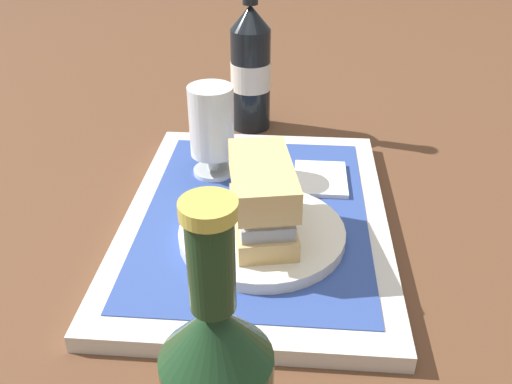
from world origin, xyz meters
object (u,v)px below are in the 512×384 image
object	(u,v)px
plate	(262,234)
beer_glass	(212,127)
sandwich	(262,195)
beer_bottle	(251,67)

from	to	relation	value
plate	beer_glass	size ratio (longest dim) A/B	1.52
sandwich	beer_glass	world-z (taller)	beer_glass
beer_glass	plate	bearing A→B (deg)	-152.56
sandwich	beer_bottle	xyz separation A→B (m)	(0.35, 0.04, 0.03)
sandwich	beer_bottle	world-z (taller)	beer_bottle
sandwich	plate	bearing A→B (deg)	180.00
beer_glass	beer_bottle	world-z (taller)	beer_bottle
beer_glass	beer_bottle	bearing A→B (deg)	-9.71
plate	sandwich	bearing A→B (deg)	10.85
sandwich	beer_bottle	distance (m)	0.35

